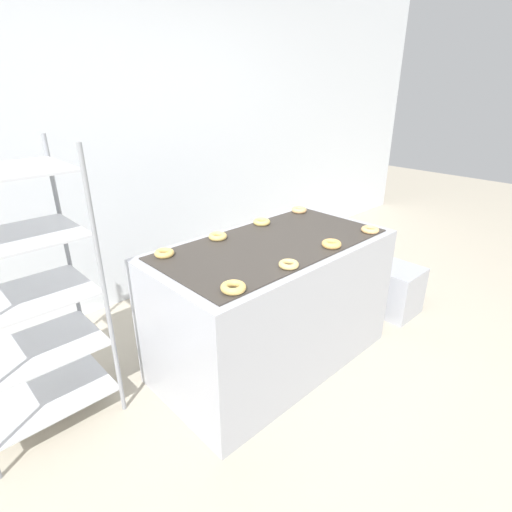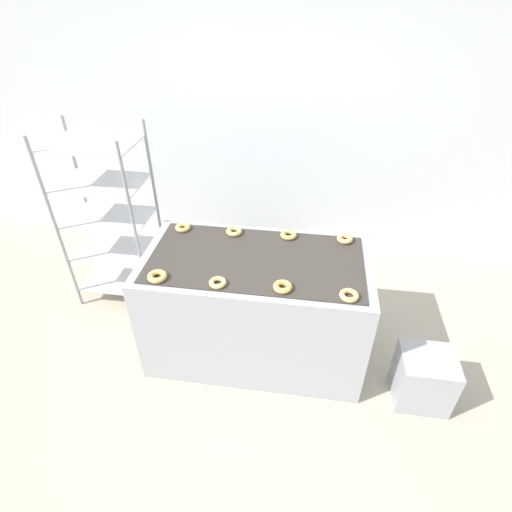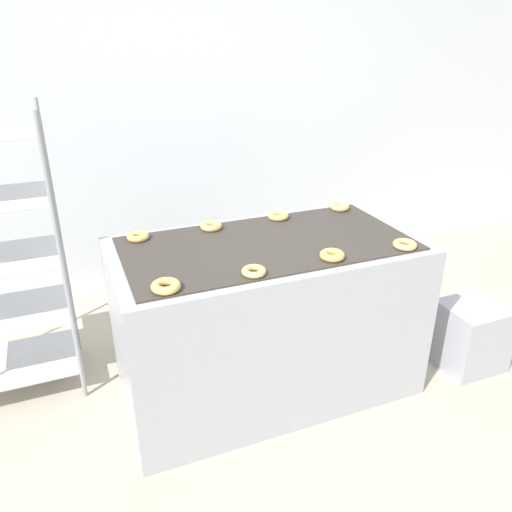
% 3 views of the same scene
% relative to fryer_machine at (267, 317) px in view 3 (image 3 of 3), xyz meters
% --- Properties ---
extents(ground_plane, '(14.00, 14.00, 0.00)m').
position_rel_fryer_machine_xyz_m(ground_plane, '(-0.00, -0.65, -0.43)').
color(ground_plane, '#B2A893').
extents(wall_back, '(8.00, 0.05, 2.80)m').
position_rel_fryer_machine_xyz_m(wall_back, '(-0.00, 1.47, 0.97)').
color(wall_back, silver).
rests_on(wall_back, ground_plane).
extents(fryer_machine, '(1.53, 0.81, 0.86)m').
position_rel_fryer_machine_xyz_m(fryer_machine, '(0.00, 0.00, 0.00)').
color(fryer_machine, '#A8AAB2').
rests_on(fryer_machine, ground_plane).
extents(glaze_bin, '(0.35, 0.32, 0.40)m').
position_rel_fryer_machine_xyz_m(glaze_bin, '(1.17, -0.28, -0.23)').
color(glaze_bin, '#A8AAB2').
rests_on(glaze_bin, ground_plane).
extents(donut_near_left, '(0.12, 0.12, 0.04)m').
position_rel_fryer_machine_xyz_m(donut_near_left, '(-0.57, -0.30, 0.45)').
color(donut_near_left, '#D7B360').
rests_on(donut_near_left, fryer_machine).
extents(donut_near_midleft, '(0.11, 0.11, 0.03)m').
position_rel_fryer_machine_xyz_m(donut_near_midleft, '(-0.19, -0.30, 0.44)').
color(donut_near_midleft, '#E0BD71').
rests_on(donut_near_midleft, fryer_machine).
extents(donut_near_midright, '(0.12, 0.12, 0.04)m').
position_rel_fryer_machine_xyz_m(donut_near_midright, '(0.20, -0.28, 0.45)').
color(donut_near_midright, '#E7AE5A').
rests_on(donut_near_midright, fryer_machine).
extents(donut_near_right, '(0.11, 0.11, 0.03)m').
position_rel_fryer_machine_xyz_m(donut_near_right, '(0.59, -0.30, 0.45)').
color(donut_near_right, '#EBB06C').
rests_on(donut_near_right, fryer_machine).
extents(donut_far_left, '(0.11, 0.11, 0.03)m').
position_rel_fryer_machine_xyz_m(donut_far_left, '(-0.59, 0.28, 0.45)').
color(donut_far_left, '#E2B75F').
rests_on(donut_far_left, fryer_machine).
extents(donut_far_midleft, '(0.11, 0.11, 0.03)m').
position_rel_fryer_machine_xyz_m(donut_far_midleft, '(-0.20, 0.28, 0.45)').
color(donut_far_midleft, '#DDB966').
rests_on(donut_far_midleft, fryer_machine).
extents(donut_far_midright, '(0.12, 0.12, 0.03)m').
position_rel_fryer_machine_xyz_m(donut_far_midright, '(0.19, 0.29, 0.45)').
color(donut_far_midright, '#DCBD63').
rests_on(donut_far_midright, fryer_machine).
extents(donut_far_right, '(0.11, 0.11, 0.04)m').
position_rel_fryer_machine_xyz_m(donut_far_right, '(0.59, 0.30, 0.45)').
color(donut_far_right, '#E0AC6D').
rests_on(donut_far_right, fryer_machine).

